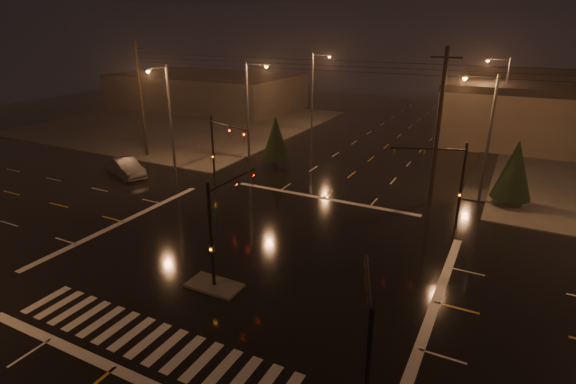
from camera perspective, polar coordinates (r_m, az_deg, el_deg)
name	(u,v)px	position (r m, az deg, el deg)	size (l,w,h in m)	color
ground	(253,255)	(28.11, -4.49, -8.01)	(140.00, 140.00, 0.00)	black
sidewalk_nw	(185,122)	(68.10, -12.94, 8.64)	(36.00, 36.00, 0.12)	#413F3A
median_island	(214,285)	(25.24, -9.35, -11.62)	(3.00, 1.60, 0.15)	#413F3A
crosswalk	(148,340)	(22.25, -17.30, -17.53)	(15.00, 2.60, 0.01)	beige
stop_bar_near	(114,368)	(21.25, -21.24, -20.15)	(16.00, 0.50, 0.01)	beige
stop_bar_far	(323,198)	(37.03, 4.44, -0.78)	(16.00, 0.50, 0.01)	beige
commercial_block	(206,91)	(79.97, -10.34, 12.51)	(30.00, 18.00, 5.60)	#393532
signal_mast_median	(221,217)	(24.19, -8.54, -3.20)	(0.25, 4.59, 6.00)	black
signal_mast_ne	(447,174)	(32.69, 19.51, 2.21)	(4.84, 1.86, 6.00)	black
signal_mast_nw	(219,143)	(39.64, -8.71, 6.22)	(4.84, 1.86, 6.00)	black
signal_mast_se	(366,356)	(15.04, 9.91, -19.80)	(1.55, 3.87, 6.00)	black
streetlight_1	(250,105)	(46.55, -4.85, 11.01)	(2.77, 0.32, 10.00)	#38383A
streetlight_2	(314,87)	(60.56, 3.38, 13.22)	(2.77, 0.32, 10.00)	#38383A
streetlight_3	(486,131)	(37.72, 23.79, 7.14)	(2.77, 0.32, 10.00)	#38383A
streetlight_4	(502,96)	(57.43, 25.50, 10.93)	(2.77, 0.32, 10.00)	#38383A
streetlight_5	(168,111)	(44.06, -15.04, 9.86)	(0.32, 2.77, 10.00)	#38383A
utility_pole_0	(141,99)	(50.12, -18.13, 11.14)	(2.20, 0.32, 12.00)	black
utility_pole_1	(438,127)	(36.02, 18.55, 7.80)	(2.20, 0.32, 12.00)	black
conifer_0	(515,169)	(38.51, 26.83, 2.59)	(2.96, 2.96, 5.32)	black
conifer_3	(276,138)	(44.53, -1.58, 6.83)	(2.82, 2.82, 5.11)	black
car_crossing	(126,168)	(44.68, -19.86, 2.94)	(1.82, 5.23, 1.72)	slate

